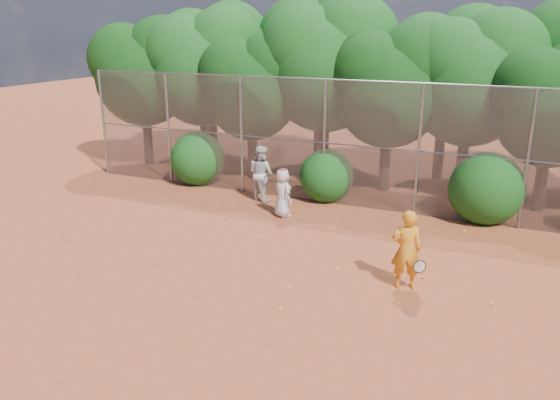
% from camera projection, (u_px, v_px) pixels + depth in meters
% --- Properties ---
extents(ground, '(80.00, 80.00, 0.00)m').
position_uv_depth(ground, '(276.00, 282.00, 12.52)').
color(ground, '#A24524').
rests_on(ground, ground).
extents(fence_back, '(20.05, 0.09, 4.03)m').
position_uv_depth(fence_back, '(351.00, 143.00, 17.15)').
color(fence_back, gray).
rests_on(fence_back, ground).
extents(tree_0, '(4.38, 3.81, 6.00)m').
position_uv_depth(tree_0, '(144.00, 68.00, 21.95)').
color(tree_0, black).
rests_on(tree_0, ground).
extents(tree_1, '(4.64, 4.03, 6.35)m').
position_uv_depth(tree_1, '(204.00, 63.00, 21.35)').
color(tree_1, black).
rests_on(tree_1, ground).
extents(tree_2, '(3.99, 3.47, 5.47)m').
position_uv_depth(tree_2, '(253.00, 83.00, 19.95)').
color(tree_2, black).
rests_on(tree_2, ground).
extents(tree_3, '(4.89, 4.26, 6.70)m').
position_uv_depth(tree_3, '(328.00, 60.00, 19.60)').
color(tree_3, black).
rests_on(tree_3, ground).
extents(tree_4, '(4.19, 3.64, 5.73)m').
position_uv_depth(tree_4, '(391.00, 83.00, 18.31)').
color(tree_4, black).
rests_on(tree_4, ground).
extents(tree_5, '(4.51, 3.92, 6.17)m').
position_uv_depth(tree_5, '(473.00, 75.00, 17.95)').
color(tree_5, black).
rests_on(tree_5, ground).
extents(tree_6, '(3.86, 3.36, 5.29)m').
position_uv_depth(tree_6, '(555.00, 100.00, 16.29)').
color(tree_6, black).
rests_on(tree_6, ground).
extents(tree_9, '(4.83, 4.20, 6.62)m').
position_uv_depth(tree_9, '(212.00, 55.00, 23.68)').
color(tree_9, black).
rests_on(tree_9, ground).
extents(tree_10, '(5.15, 4.48, 7.06)m').
position_uv_depth(tree_10, '(322.00, 50.00, 21.83)').
color(tree_10, black).
rests_on(tree_10, ground).
extents(tree_11, '(4.64, 4.03, 6.35)m').
position_uv_depth(tree_11, '(449.00, 67.00, 19.70)').
color(tree_11, black).
rests_on(tree_11, ground).
extents(bush_0, '(2.00, 2.00, 2.00)m').
position_uv_depth(bush_0, '(198.00, 157.00, 20.01)').
color(bush_0, '#114613').
rests_on(bush_0, ground).
extents(bush_1, '(1.80, 1.80, 1.80)m').
position_uv_depth(bush_1, '(326.00, 174.00, 18.11)').
color(bush_1, '#114613').
rests_on(bush_1, ground).
extents(bush_2, '(2.20, 2.20, 2.20)m').
position_uv_depth(bush_2, '(487.00, 185.00, 16.11)').
color(bush_2, '#114613').
rests_on(bush_2, ground).
extents(player_yellow, '(0.88, 0.65, 1.82)m').
position_uv_depth(player_yellow, '(406.00, 250.00, 11.98)').
color(player_yellow, orange).
rests_on(player_yellow, ground).
extents(player_teen, '(0.87, 0.81, 1.52)m').
position_uv_depth(player_teen, '(283.00, 193.00, 16.56)').
color(player_teen, silver).
rests_on(player_teen, ground).
extents(player_white, '(1.10, 0.99, 1.86)m').
position_uv_depth(player_white, '(261.00, 173.00, 18.08)').
color(player_white, silver).
rests_on(player_white, ground).
extents(ball_0, '(0.07, 0.07, 0.07)m').
position_uv_depth(ball_0, '(337.00, 269.00, 13.07)').
color(ball_0, '#CCF02B').
rests_on(ball_0, ground).
extents(ball_1, '(0.07, 0.07, 0.07)m').
position_uv_depth(ball_1, '(423.00, 277.00, 12.65)').
color(ball_1, '#CCF02B').
rests_on(ball_1, ground).
extents(ball_2, '(0.07, 0.07, 0.07)m').
position_uv_depth(ball_2, '(280.00, 309.00, 11.23)').
color(ball_2, '#CCF02B').
rests_on(ball_2, ground).
extents(ball_3, '(0.07, 0.07, 0.07)m').
position_uv_depth(ball_3, '(492.00, 304.00, 11.46)').
color(ball_3, '#CCF02B').
rests_on(ball_3, ground).
extents(ball_4, '(0.07, 0.07, 0.07)m').
position_uv_depth(ball_4, '(234.00, 264.00, 13.33)').
color(ball_4, '#CCF02B').
rests_on(ball_4, ground).
extents(ball_5, '(0.07, 0.07, 0.07)m').
position_uv_depth(ball_5, '(464.00, 231.00, 15.46)').
color(ball_5, '#CCF02B').
rests_on(ball_5, ground).
extents(ball_6, '(0.07, 0.07, 0.07)m').
position_uv_depth(ball_6, '(289.00, 288.00, 12.13)').
color(ball_6, '#CCF02B').
rests_on(ball_6, ground).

